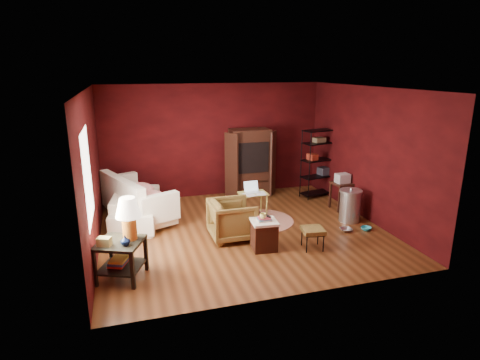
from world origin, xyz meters
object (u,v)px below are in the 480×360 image
object	(u,v)px
hamper	(264,234)
laptop_desk	(253,195)
side_table	(124,231)
tv_armoire	(250,161)
sofa	(136,200)
wire_shelving	(319,160)
armchair	(232,218)

from	to	relation	value
hamper	laptop_desk	xyz separation A→B (m)	(0.35, 1.71, 0.18)
side_table	tv_armoire	world-z (taller)	tv_armoire
hamper	tv_armoire	size ratio (longest dim) A/B	0.37
side_table	sofa	bearing A→B (deg)	84.23
sofa	side_table	world-z (taller)	side_table
laptop_desk	sofa	bearing A→B (deg)	167.56
sofa	tv_armoire	size ratio (longest dim) A/B	1.31
sofa	hamper	xyz separation A→B (m)	(2.13, -2.17, -0.15)
side_table	wire_shelving	size ratio (longest dim) A/B	0.75
hamper	wire_shelving	world-z (taller)	wire_shelving
sofa	laptop_desk	world-z (taller)	sofa
wire_shelving	sofa	bearing A→B (deg)	172.36
sofa	armchair	world-z (taller)	sofa
armchair	hamper	world-z (taller)	armchair
sofa	side_table	bearing A→B (deg)	-177.28
sofa	armchair	size ratio (longest dim) A/B	2.67
tv_armoire	laptop_desk	bearing A→B (deg)	-104.37
laptop_desk	tv_armoire	world-z (taller)	tv_armoire
sofa	side_table	distance (m)	2.53
laptop_desk	tv_armoire	bearing A→B (deg)	72.96
sofa	hamper	world-z (taller)	sofa
wire_shelving	side_table	bearing A→B (deg)	-161.13
sofa	wire_shelving	bearing A→B (deg)	-76.72
side_table	tv_armoire	bearing A→B (deg)	47.88
side_table	hamper	xyz separation A→B (m)	(2.38, 0.33, -0.49)
armchair	laptop_desk	bearing A→B (deg)	-35.70
armchair	sofa	bearing A→B (deg)	47.65
laptop_desk	tv_armoire	size ratio (longest dim) A/B	0.44
tv_armoire	wire_shelving	bearing A→B (deg)	-18.59
tv_armoire	wire_shelving	distance (m)	1.71
armchair	hamper	bearing A→B (deg)	-145.92
armchair	hamper	size ratio (longest dim) A/B	1.33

